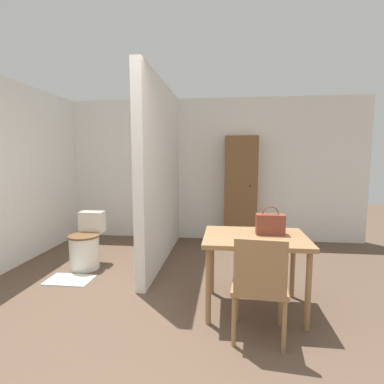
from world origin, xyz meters
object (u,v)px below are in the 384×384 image
object	(u,v)px
dining_table	(255,245)
handbag	(270,224)
wooden_cabinet	(240,190)
toilet	(86,245)
wooden_chair	(259,284)

from	to	relation	value
dining_table	handbag	xyz separation A→B (m)	(0.15, 0.07, 0.20)
dining_table	wooden_cabinet	bearing A→B (deg)	91.06
dining_table	toilet	bearing A→B (deg)	157.53
wooden_cabinet	wooden_chair	bearing A→B (deg)	-89.26
dining_table	wooden_cabinet	world-z (taller)	wooden_cabinet
wooden_chair	toilet	bearing A→B (deg)	152.24
dining_table	wooden_chair	xyz separation A→B (m)	(-0.01, -0.51, -0.16)
handbag	wooden_cabinet	distance (m)	2.25
wooden_chair	wooden_cabinet	world-z (taller)	wooden_cabinet
handbag	wooden_cabinet	xyz separation A→B (m)	(-0.19, 2.24, 0.08)
dining_table	toilet	world-z (taller)	dining_table
handbag	toilet	bearing A→B (deg)	160.47
dining_table	wooden_chair	distance (m)	0.53
dining_table	toilet	distance (m)	2.35
wooden_cabinet	toilet	bearing A→B (deg)	-145.97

